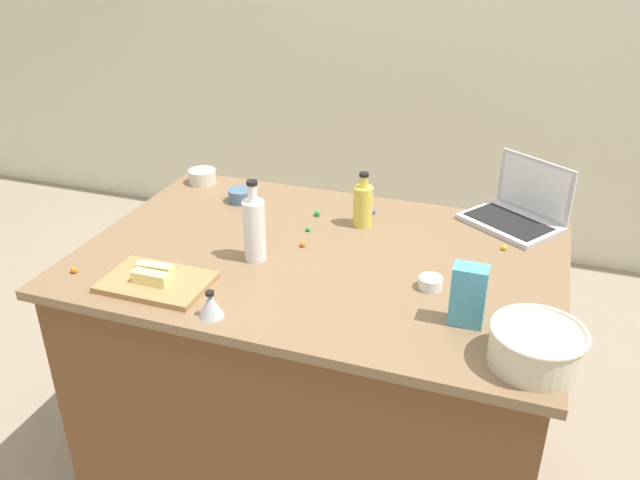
{
  "coord_description": "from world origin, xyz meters",
  "views": [
    {
      "loc": [
        0.61,
        -1.73,
        1.89
      ],
      "look_at": [
        0.0,
        0.0,
        0.95
      ],
      "focal_mm": 36.57,
      "sensor_mm": 36.0,
      "label": 1
    }
  ],
  "objects_px": {
    "candy_bag": "(468,295)",
    "laptop": "(518,211)",
    "mixing_bowl_large": "(537,345)",
    "bottle_oil": "(363,205)",
    "ramekin_medium": "(430,283)",
    "bottle_vinegar": "(254,228)",
    "butter_stick_right": "(155,270)",
    "ramekin_small": "(241,195)",
    "butter_stick_left": "(151,278)",
    "ramekin_wide": "(202,176)",
    "cutting_board": "(157,282)",
    "kitchen_timer": "(211,305)"
  },
  "relations": [
    {
      "from": "bottle_oil",
      "to": "bottle_vinegar",
      "type": "distance_m",
      "value": 0.43
    },
    {
      "from": "mixing_bowl_large",
      "to": "bottle_vinegar",
      "type": "height_order",
      "value": "bottle_vinegar"
    },
    {
      "from": "butter_stick_right",
      "to": "candy_bag",
      "type": "bearing_deg",
      "value": 5.19
    },
    {
      "from": "ramekin_small",
      "to": "butter_stick_right",
      "type": "bearing_deg",
      "value": -88.79
    },
    {
      "from": "laptop",
      "to": "ramekin_wide",
      "type": "xyz_separation_m",
      "value": [
        -1.22,
        -0.03,
        -0.02
      ]
    },
    {
      "from": "mixing_bowl_large",
      "to": "ramekin_medium",
      "type": "bearing_deg",
      "value": 138.74
    },
    {
      "from": "bottle_oil",
      "to": "ramekin_wide",
      "type": "xyz_separation_m",
      "value": [
        -0.71,
        0.16,
        -0.05
      ]
    },
    {
      "from": "cutting_board",
      "to": "ramekin_medium",
      "type": "distance_m",
      "value": 0.8
    },
    {
      "from": "ramekin_medium",
      "to": "candy_bag",
      "type": "distance_m",
      "value": 0.2
    },
    {
      "from": "butter_stick_right",
      "to": "ramekin_medium",
      "type": "xyz_separation_m",
      "value": [
        0.78,
        0.23,
        -0.02
      ]
    },
    {
      "from": "laptop",
      "to": "bottle_oil",
      "type": "bearing_deg",
      "value": -158.81
    },
    {
      "from": "mixing_bowl_large",
      "to": "butter_stick_left",
      "type": "xyz_separation_m",
      "value": [
        -1.07,
        -0.0,
        -0.02
      ]
    },
    {
      "from": "bottle_vinegar",
      "to": "mixing_bowl_large",
      "type": "bearing_deg",
      "value": -16.89
    },
    {
      "from": "bottle_vinegar",
      "to": "candy_bag",
      "type": "relative_size",
      "value": 1.55
    },
    {
      "from": "laptop",
      "to": "candy_bag",
      "type": "height_order",
      "value": "laptop"
    },
    {
      "from": "mixing_bowl_large",
      "to": "bottle_oil",
      "type": "relative_size",
      "value": 1.2
    },
    {
      "from": "laptop",
      "to": "cutting_board",
      "type": "xyz_separation_m",
      "value": [
        -0.96,
        -0.78,
        -0.04
      ]
    },
    {
      "from": "cutting_board",
      "to": "candy_bag",
      "type": "distance_m",
      "value": 0.89
    },
    {
      "from": "butter_stick_right",
      "to": "candy_bag",
      "type": "distance_m",
      "value": 0.9
    },
    {
      "from": "mixing_bowl_large",
      "to": "butter_stick_right",
      "type": "bearing_deg",
      "value": 177.85
    },
    {
      "from": "bottle_oil",
      "to": "laptop",
      "type": "bearing_deg",
      "value": 21.19
    },
    {
      "from": "cutting_board",
      "to": "ramekin_wide",
      "type": "xyz_separation_m",
      "value": [
        -0.26,
        0.75,
        0.02
      ]
    },
    {
      "from": "mixing_bowl_large",
      "to": "kitchen_timer",
      "type": "xyz_separation_m",
      "value": [
        -0.84,
        -0.07,
        -0.02
      ]
    },
    {
      "from": "laptop",
      "to": "cutting_board",
      "type": "height_order",
      "value": "laptop"
    },
    {
      "from": "bottle_vinegar",
      "to": "butter_stick_right",
      "type": "xyz_separation_m",
      "value": [
        -0.22,
        -0.22,
        -0.07
      ]
    },
    {
      "from": "ramekin_small",
      "to": "cutting_board",
      "type": "bearing_deg",
      "value": -87.4
    },
    {
      "from": "ramekin_small",
      "to": "ramekin_wide",
      "type": "xyz_separation_m",
      "value": [
        -0.23,
        0.12,
        0.0
      ]
    },
    {
      "from": "butter_stick_left",
      "to": "bottle_vinegar",
      "type": "bearing_deg",
      "value": 51.57
    },
    {
      "from": "laptop",
      "to": "butter_stick_right",
      "type": "bearing_deg",
      "value": -142.12
    },
    {
      "from": "bottle_vinegar",
      "to": "butter_stick_left",
      "type": "height_order",
      "value": "bottle_vinegar"
    },
    {
      "from": "ramekin_wide",
      "to": "kitchen_timer",
      "type": "relative_size",
      "value": 1.41
    },
    {
      "from": "butter_stick_left",
      "to": "butter_stick_right",
      "type": "height_order",
      "value": "same"
    },
    {
      "from": "mixing_bowl_large",
      "to": "butter_stick_right",
      "type": "distance_m",
      "value": 1.08
    },
    {
      "from": "bottle_oil",
      "to": "bottle_vinegar",
      "type": "xyz_separation_m",
      "value": [
        -0.25,
        -0.35,
        0.03
      ]
    },
    {
      "from": "ramekin_small",
      "to": "ramekin_medium",
      "type": "relative_size",
      "value": 1.37
    },
    {
      "from": "cutting_board",
      "to": "butter_stick_right",
      "type": "height_order",
      "value": "butter_stick_right"
    },
    {
      "from": "ramekin_medium",
      "to": "bottle_oil",
      "type": "bearing_deg",
      "value": 131.66
    },
    {
      "from": "butter_stick_right",
      "to": "candy_bag",
      "type": "xyz_separation_m",
      "value": [
        0.9,
        0.08,
        0.05
      ]
    },
    {
      "from": "cutting_board",
      "to": "butter_stick_right",
      "type": "bearing_deg",
      "value": 125.3
    },
    {
      "from": "mixing_bowl_large",
      "to": "bottle_oil",
      "type": "distance_m",
      "value": 0.86
    },
    {
      "from": "butter_stick_right",
      "to": "ramekin_wide",
      "type": "relative_size",
      "value": 1.02
    },
    {
      "from": "laptop",
      "to": "ramekin_medium",
      "type": "bearing_deg",
      "value": -110.78
    },
    {
      "from": "bottle_vinegar",
      "to": "butter_stick_left",
      "type": "relative_size",
      "value": 2.4
    },
    {
      "from": "bottle_vinegar",
      "to": "butter_stick_left",
      "type": "bearing_deg",
      "value": -128.43
    },
    {
      "from": "laptop",
      "to": "ramekin_small",
      "type": "relative_size",
      "value": 3.98
    },
    {
      "from": "butter_stick_left",
      "to": "kitchen_timer",
      "type": "relative_size",
      "value": 1.43
    },
    {
      "from": "ramekin_wide",
      "to": "kitchen_timer",
      "type": "xyz_separation_m",
      "value": [
        0.48,
        -0.84,
        0.01
      ]
    },
    {
      "from": "bottle_oil",
      "to": "candy_bag",
      "type": "relative_size",
      "value": 1.14
    },
    {
      "from": "bottle_oil",
      "to": "kitchen_timer",
      "type": "relative_size",
      "value": 2.52
    },
    {
      "from": "candy_bag",
      "to": "laptop",
      "type": "bearing_deg",
      "value": 83.17
    }
  ]
}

